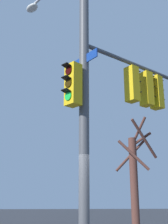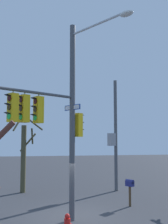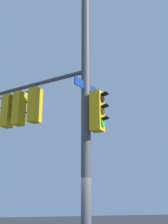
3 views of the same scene
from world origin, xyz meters
The scene contains 1 object.
main_signal_pole_assembly centered at (-0.63, -1.04, 4.84)m, with size 5.22×3.45×8.96m.
Camera 3 is at (7.05, -3.72, 1.86)m, focal length 47.83 mm.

